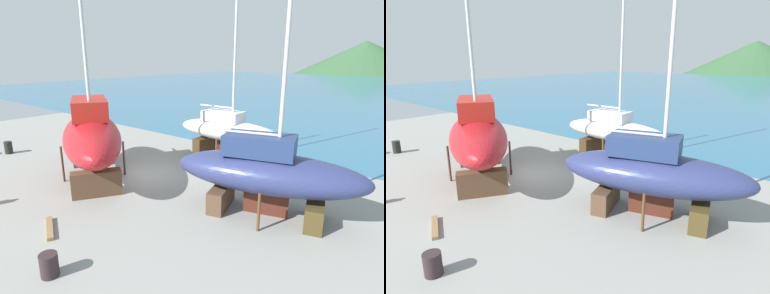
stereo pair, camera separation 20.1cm
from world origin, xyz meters
The scene contains 10 objects.
ground_plane centered at (0.00, -3.48, 0.00)m, with size 46.69×46.69×0.00m, color gray.
sea_water centered at (0.00, 59.45, 0.00)m, with size 142.21×102.51×0.01m, color teal.
headland_hill centered at (-21.89, 146.76, 0.00)m, with size 105.97×105.97×25.75m, color #335936.
sailboat_small_center centered at (-1.49, -1.88, 2.49)m, with size 9.97×7.68×14.35m.
sailboat_far_slipway centered at (7.96, 0.33, 1.98)m, with size 8.47×4.92×13.77m.
sailboat_large_starboard centered at (2.38, 5.61, 1.99)m, with size 7.32×2.74×13.10m.
barrel_ochre centered at (4.75, -7.70, 0.38)m, with size 0.57×0.57×0.77m, color #2F2326.
barrel_rust_far centered at (-10.29, -3.09, 0.43)m, with size 0.53×0.53×0.86m, color black.
timber_short_cross centered at (-8.04, 3.20, 0.09)m, with size 1.42×0.23×0.19m, color brown.
timber_plank_far centered at (2.03, -6.34, 0.07)m, with size 1.84×0.23×0.14m, color olive.
Camera 2 is at (13.92, -11.32, 6.70)m, focal length 30.12 mm.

